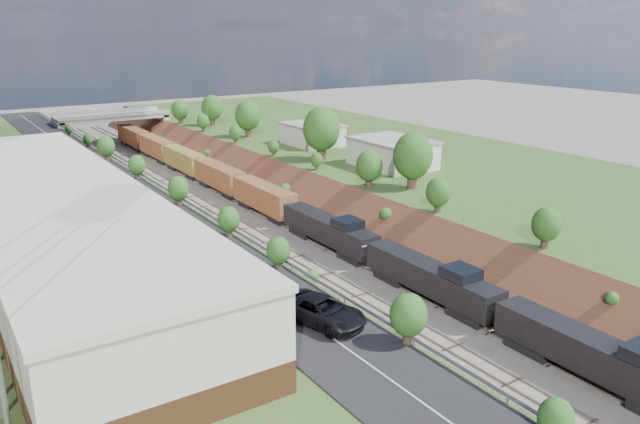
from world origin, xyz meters
TOP-DOWN VIEW (x-y plane):
  - ground at (0.00, 0.00)m, footprint 400.00×400.00m
  - platform_right at (33.00, 60.00)m, footprint 44.00×180.00m
  - embankment_left at (-11.00, 60.00)m, footprint 10.00×180.00m
  - embankment_right at (11.00, 60.00)m, footprint 10.00×180.00m
  - rail_left_track at (-2.60, 60.00)m, footprint 1.58×180.00m
  - rail_right_track at (2.60, 60.00)m, footprint 1.58×180.00m
  - road at (-15.50, 60.00)m, footprint 8.00×180.00m
  - guardrail at (-11.40, 59.80)m, footprint 0.10×171.00m
  - commercial_building at (-28.00, 38.00)m, footprint 14.30×62.30m
  - overpass at (0.00, 122.00)m, footprint 24.50×8.30m
  - white_building_near at (23.50, 52.00)m, footprint 9.00×12.00m
  - white_building_far at (23.00, 74.00)m, footprint 8.00×10.00m
  - tree_right_large at (17.00, 40.00)m, footprint 5.25×5.25m
  - tree_left_crest at (-11.80, 20.00)m, footprint 2.45×2.45m
  - freight_train at (2.60, 61.46)m, footprint 2.82×129.28m
  - suv at (-14.84, 13.63)m, footprint 5.09×7.71m

SIDE VIEW (x-z plane):
  - ground at x=0.00m, z-range 0.00..0.00m
  - embankment_left at x=-11.00m, z-range -5.00..5.00m
  - embankment_right at x=11.00m, z-range -5.00..5.00m
  - rail_left_track at x=-2.60m, z-range 0.00..0.18m
  - rail_right_track at x=2.60m, z-range 0.00..0.18m
  - freight_train at x=2.60m, z-range 0.18..4.73m
  - platform_right at x=33.00m, z-range 0.00..5.00m
  - overpass at x=0.00m, z-range 1.22..8.62m
  - road at x=-15.50m, z-range 5.00..5.10m
  - guardrail at x=-11.40m, z-range 5.20..5.90m
  - suv at x=-14.84m, z-range 5.10..7.07m
  - white_building_far at x=23.00m, z-range 5.00..8.60m
  - white_building_near at x=23.50m, z-range 5.00..9.00m
  - tree_left_crest at x=-11.80m, z-range 5.26..8.82m
  - commercial_building at x=-28.00m, z-range 5.01..12.01m
  - tree_right_large at x=17.00m, z-range 5.58..13.19m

